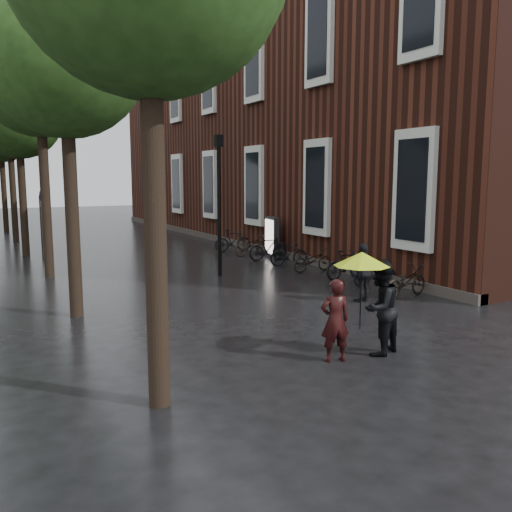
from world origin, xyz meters
TOP-DOWN VIEW (x-y plane):
  - ground at (0.00, 0.00)m, footprint 120.00×120.00m
  - brick_building at (10.47, 19.46)m, footprint 10.20×33.20m
  - street_trees at (-3.99, 15.91)m, footprint 4.33×34.03m
  - person_burgundy at (-0.53, 1.32)m, footprint 0.64×0.49m
  - person_black at (0.47, 1.26)m, footprint 1.06×0.94m
  - lime_umbrella at (0.06, 1.33)m, footprint 1.06×1.06m
  - pedestrian_walking at (3.09, 4.90)m, footprint 1.01×0.60m
  - parked_bicycles at (4.57, 10.38)m, footprint 2.03×11.79m
  - ad_lightbox at (5.03, 13.19)m, footprint 0.27×1.15m
  - lamp_post at (1.34, 10.43)m, footprint 0.25×0.25m
  - cycle_sign at (-3.53, 17.26)m, footprint 0.15×0.53m

SIDE VIEW (x-z plane):
  - ground at x=0.00m, z-range 0.00..0.00m
  - parked_bicycles at x=4.57m, z-range -0.04..0.99m
  - person_burgundy at x=-0.53m, z-range 0.00..1.55m
  - pedestrian_walking at x=3.09m, z-range 0.00..1.62m
  - ad_lightbox at x=5.03m, z-range 0.01..1.74m
  - person_black at x=0.47m, z-range 0.00..1.81m
  - lime_umbrella at x=0.06m, z-range 1.09..2.65m
  - cycle_sign at x=-3.53m, z-range 0.47..3.37m
  - lamp_post at x=1.34m, z-range 0.51..5.30m
  - brick_building at x=10.47m, z-range -0.01..11.99m
  - street_trees at x=-3.99m, z-range 1.88..10.79m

